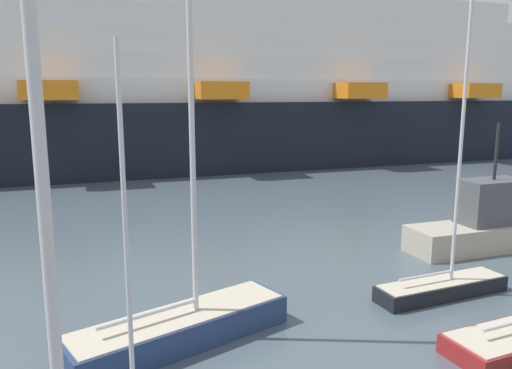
{
  "coord_description": "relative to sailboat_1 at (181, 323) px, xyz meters",
  "views": [
    {
      "loc": [
        -8.22,
        -5.43,
        7.68
      ],
      "look_at": [
        0.0,
        17.75,
        3.13
      ],
      "focal_mm": 35.1,
      "sensor_mm": 36.0,
      "label": 1
    }
  ],
  "objects": [
    {
      "name": "fishing_boat_1",
      "position": [
        16.15,
        4.43,
        0.6
      ],
      "size": [
        7.89,
        2.39,
        6.23
      ],
      "rotation": [
        0.0,
        0.0,
        -0.01
      ],
      "color": "#BCB29E",
      "rests_on": "ground_plane"
    },
    {
      "name": "cruise_ship",
      "position": [
        2.37,
        38.81,
        7.03
      ],
      "size": [
        122.53,
        19.43,
        23.88
      ],
      "rotation": [
        0.0,
        0.0,
        -0.0
      ],
      "color": "black",
      "rests_on": "ground_plane"
    },
    {
      "name": "sailboat_4",
      "position": [
        10.11,
        0.28,
        -0.13
      ],
      "size": [
        5.55,
        1.59,
        10.85
      ],
      "rotation": [
        0.0,
        0.0,
        0.06
      ],
      "color": "black",
      "rests_on": "ground_plane"
    },
    {
      "name": "sailboat_1",
      "position": [
        0.0,
        0.0,
        0.0
      ],
      "size": [
        7.34,
        4.01,
        13.13
      ],
      "rotation": [
        0.0,
        0.0,
        0.32
      ],
      "color": "navy",
      "rests_on": "ground_plane"
    }
  ]
}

